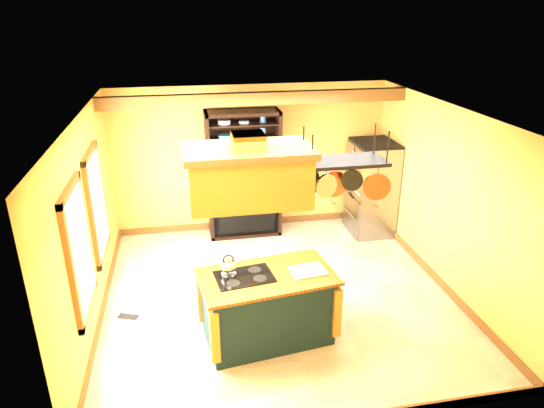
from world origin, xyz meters
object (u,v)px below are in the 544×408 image
object	(u,v)px
kitchen_island	(267,306)
refrigerator	(371,190)
pot_rack	(344,172)
range_hood	(249,174)
hutch	(244,187)

from	to	relation	value
kitchen_island	refrigerator	xyz separation A→B (m)	(2.45, 2.78, 0.35)
kitchen_island	pot_rack	xyz separation A→B (m)	(0.92, -0.00, 1.72)
range_hood	refrigerator	size ratio (longest dim) A/B	0.84
kitchen_island	refrigerator	bearing A→B (deg)	40.99
range_hood	hutch	xyz separation A→B (m)	(0.34, 3.19, -1.35)
pot_rack	refrigerator	world-z (taller)	pot_rack
kitchen_island	refrigerator	distance (m)	3.72
refrigerator	hutch	bearing A→B (deg)	169.85
refrigerator	hutch	world-z (taller)	hutch
kitchen_island	hutch	bearing A→B (deg)	79.76
refrigerator	range_hood	bearing A→B (deg)	-133.54
kitchen_island	refrigerator	size ratio (longest dim) A/B	1.04
kitchen_island	hutch	xyz separation A→B (m)	(0.14, 3.19, 0.42)
kitchen_island	hutch	size ratio (longest dim) A/B	0.77
kitchen_island	hutch	distance (m)	3.22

